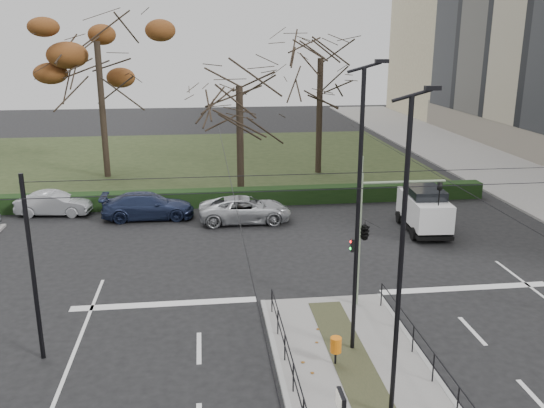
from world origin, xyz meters
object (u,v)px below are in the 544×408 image
Objects in this scene: parked_car_second at (54,203)px; bare_tree_center at (320,67)px; streetlamp_median_near at (402,262)px; rust_tree at (97,41)px; parked_car_third at (148,206)px; streetlamp_median_far at (359,212)px; traffic_light at (367,229)px; parked_car_fourth at (245,209)px; litter_bin at (336,345)px; white_van at (424,209)px; bare_tree_near at (239,94)px.

parked_car_second is 20.29m from bare_tree_center.
streetlamp_median_near is 31.79m from rust_tree.
streetlamp_median_far is at bearing -153.79° from parked_car_third.
parked_car_fourth is at bearing 108.27° from traffic_light.
bare_tree_center is at bearing 79.77° from litter_bin.
litter_bin is 17.63m from parked_car_third.
white_van is 0.40× the size of bare_tree_center.
parked_car_third is 14.06m from rust_tree.
bare_tree_center is 8.54m from bare_tree_near.
streetlamp_median_far is 17.65m from parked_car_third.
litter_bin is at bearing -116.66° from traffic_light.
rust_tree is (1.62, 9.00, 8.84)m from parked_car_second.
bare_tree_center is (11.65, 9.76, 7.03)m from parked_car_third.
traffic_light is at bearing -77.83° from bare_tree_near.
parked_car_second is at bearing -100.24° from rust_tree.
white_van reaches higher than litter_bin.
bare_tree_near is (-3.49, 16.21, 3.37)m from traffic_light.
bare_tree_center is at bearing 42.99° from bare_tree_near.
parked_car_second reaches higher than litter_bin.
streetlamp_median_near is 3.52m from streetlamp_median_far.
litter_bin is 0.18× the size of parked_car_fourth.
litter_bin is at bearing -132.31° from streetlamp_median_far.
traffic_light is 6.89m from streetlamp_median_near.
litter_bin is 0.10× the size of bare_tree_near.
streetlamp_median_near reaches higher than traffic_light.
rust_tree is (-11.49, 25.65, 4.78)m from streetlamp_median_far.
parked_car_second is at bearing 76.98° from parked_car_fourth.
streetlamp_median_far reaches higher than parked_car_fourth.
rust_tree is (-11.62, 29.16, 5.01)m from streetlamp_median_near.
parked_car_second is 0.81× the size of parked_car_third.
traffic_light is 1.00× the size of parked_car_third.
rust_tree is at bearing 19.47° from parked_car_third.
streetlamp_median_near is 0.69× the size of rust_tree.
bare_tree_near is at bearing -137.01° from bare_tree_center.
litter_bin is 14.36m from white_van.
traffic_light is at bearing 63.34° from litter_bin.
parked_car_second is (-14.35, 13.51, -2.40)m from traffic_light.
traffic_light is at bearing -96.95° from bare_tree_center.
parked_car_second is 0.81× the size of parked_car_fourth.
parked_car_third is 16.75m from bare_tree_center.
bare_tree_center is at bearing -50.59° from parked_car_third.
rust_tree reaches higher than parked_car_third.
bare_tree_near reaches higher than streetlamp_median_far.
streetlamp_median_near is 24.43m from parked_car_second.
streetlamp_median_near is at bearing -84.03° from bare_tree_near.
streetlamp_median_far reaches higher than traffic_light.
rust_tree reaches higher than bare_tree_near.
white_van is at bearing -105.87° from parked_car_third.
parked_car_second is 0.37× the size of bare_tree_center.
bare_tree_near is at bearing 102.17° from traffic_light.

